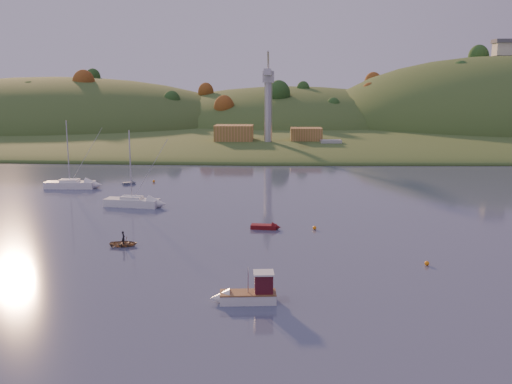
{
  "coord_description": "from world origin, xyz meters",
  "views": [
    {
      "loc": [
        4.64,
        -42.28,
        18.85
      ],
      "look_at": [
        1.72,
        35.22,
        4.16
      ],
      "focal_mm": 40.0,
      "sensor_mm": 36.0,
      "label": 1
    }
  ],
  "objects_px": {
    "sailboat_near": "(70,184)",
    "grey_dinghy": "(131,183)",
    "sailboat_far": "(132,202)",
    "fishing_boat": "(244,294)",
    "red_tender": "(270,227)",
    "canoe": "(124,243)"
  },
  "relations": [
    {
      "from": "fishing_boat",
      "to": "canoe",
      "type": "height_order",
      "value": "fishing_boat"
    },
    {
      "from": "sailboat_far",
      "to": "fishing_boat",
      "type": "bearing_deg",
      "value": -53.72
    },
    {
      "from": "sailboat_far",
      "to": "red_tender",
      "type": "distance_m",
      "value": 25.62
    },
    {
      "from": "grey_dinghy",
      "to": "sailboat_near",
      "type": "bearing_deg",
      "value": 172.03
    },
    {
      "from": "sailboat_far",
      "to": "red_tender",
      "type": "height_order",
      "value": "sailboat_far"
    },
    {
      "from": "sailboat_far",
      "to": "grey_dinghy",
      "type": "relative_size",
      "value": 4.3
    },
    {
      "from": "fishing_boat",
      "to": "sailboat_near",
      "type": "distance_m",
      "value": 65.15
    },
    {
      "from": "red_tender",
      "to": "canoe",
      "type": "bearing_deg",
      "value": -147.03
    },
    {
      "from": "canoe",
      "to": "red_tender",
      "type": "relative_size",
      "value": 0.79
    },
    {
      "from": "canoe",
      "to": "sailboat_far",
      "type": "bearing_deg",
      "value": 8.16
    },
    {
      "from": "sailboat_far",
      "to": "canoe",
      "type": "height_order",
      "value": "sailboat_far"
    },
    {
      "from": "fishing_boat",
      "to": "sailboat_far",
      "type": "distance_m",
      "value": 44.14
    },
    {
      "from": "fishing_boat",
      "to": "red_tender",
      "type": "height_order",
      "value": "fishing_boat"
    },
    {
      "from": "sailboat_near",
      "to": "grey_dinghy",
      "type": "distance_m",
      "value": 11.22
    },
    {
      "from": "sailboat_near",
      "to": "fishing_boat",
      "type": "bearing_deg",
      "value": -58.95
    },
    {
      "from": "sailboat_near",
      "to": "red_tender",
      "type": "xyz_separation_m",
      "value": [
        37.22,
        -28.8,
        -0.51
      ]
    },
    {
      "from": "fishing_boat",
      "to": "grey_dinghy",
      "type": "bearing_deg",
      "value": -71.53
    },
    {
      "from": "sailboat_near",
      "to": "canoe",
      "type": "bearing_deg",
      "value": -63.65
    },
    {
      "from": "fishing_boat",
      "to": "grey_dinghy",
      "type": "distance_m",
      "value": 64.57
    },
    {
      "from": "fishing_boat",
      "to": "canoe",
      "type": "xyz_separation_m",
      "value": [
        -15.26,
        17.2,
        -0.48
      ]
    },
    {
      "from": "fishing_boat",
      "to": "sailboat_near",
      "type": "height_order",
      "value": "sailboat_near"
    },
    {
      "from": "sailboat_near",
      "to": "red_tender",
      "type": "distance_m",
      "value": 47.06
    }
  ]
}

